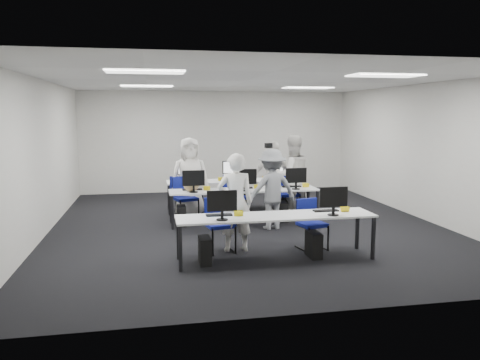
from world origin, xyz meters
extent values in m
plane|color=black|center=(0.00, 0.00, 0.00)|extent=(9.00, 9.00, 0.00)
plane|color=white|center=(0.00, 0.00, 3.00)|extent=(9.00, 9.00, 0.00)
cube|color=silver|center=(0.00, 4.50, 1.50)|extent=(8.00, 0.02, 3.00)
cube|color=silver|center=(0.00, -4.50, 1.50)|extent=(8.00, 0.02, 3.00)
cube|color=silver|center=(-4.00, 0.00, 1.50)|extent=(0.02, 9.00, 3.00)
cube|color=silver|center=(4.00, 0.00, 1.50)|extent=(0.02, 9.00, 3.00)
cube|color=white|center=(-2.00, -2.00, 2.98)|extent=(1.20, 0.60, 0.02)
cube|color=white|center=(2.00, -2.00, 2.98)|extent=(1.20, 0.60, 0.02)
cube|color=white|center=(-2.00, 2.00, 2.98)|extent=(1.20, 0.60, 0.02)
cube|color=white|center=(2.00, 2.00, 2.98)|extent=(1.20, 0.60, 0.02)
cube|color=silver|center=(0.00, -2.40, 0.71)|extent=(3.20, 0.70, 0.03)
cube|color=black|center=(-1.55, -2.70, 0.35)|extent=(0.05, 0.05, 0.70)
cube|color=black|center=(-1.55, -2.10, 0.35)|extent=(0.05, 0.05, 0.70)
cube|color=black|center=(1.55, -2.70, 0.35)|extent=(0.05, 0.05, 0.70)
cube|color=black|center=(1.55, -2.10, 0.35)|extent=(0.05, 0.05, 0.70)
cube|color=silver|center=(0.00, 0.20, 0.71)|extent=(3.20, 0.70, 0.03)
cube|color=black|center=(-1.55, -0.10, 0.35)|extent=(0.05, 0.05, 0.70)
cube|color=black|center=(-1.55, 0.50, 0.35)|extent=(0.05, 0.05, 0.70)
cube|color=black|center=(1.55, -0.10, 0.35)|extent=(0.05, 0.05, 0.70)
cube|color=black|center=(1.55, 0.50, 0.35)|extent=(0.05, 0.05, 0.70)
cube|color=silver|center=(0.00, 1.60, 0.71)|extent=(3.20, 0.70, 0.03)
cube|color=black|center=(-1.55, 1.30, 0.35)|extent=(0.05, 0.05, 0.70)
cube|color=black|center=(-1.55, 1.90, 0.35)|extent=(0.05, 0.05, 0.70)
cube|color=black|center=(1.55, 1.30, 0.35)|extent=(0.05, 0.05, 0.70)
cube|color=black|center=(1.55, 1.90, 0.35)|extent=(0.05, 0.05, 0.70)
cube|color=#0B539A|center=(-0.90, -2.58, 1.03)|extent=(0.46, 0.04, 0.32)
cube|color=black|center=(-0.90, -2.26, 0.74)|extent=(0.42, 0.14, 0.02)
ellipsoid|color=black|center=(-0.60, -2.26, 0.75)|extent=(0.07, 0.10, 0.04)
cube|color=black|center=(-1.15, -2.40, 0.21)|extent=(0.18, 0.40, 0.42)
cube|color=white|center=(0.90, -2.58, 1.03)|extent=(0.46, 0.04, 0.32)
cube|color=black|center=(0.90, -2.26, 0.74)|extent=(0.42, 0.14, 0.02)
ellipsoid|color=black|center=(1.20, -2.26, 0.75)|extent=(0.07, 0.10, 0.04)
cube|color=black|center=(0.65, -2.40, 0.21)|extent=(0.18, 0.40, 0.42)
cube|color=white|center=(-1.10, 0.02, 1.03)|extent=(0.46, 0.04, 0.32)
cube|color=black|center=(-1.10, 0.34, 0.74)|extent=(0.42, 0.14, 0.02)
ellipsoid|color=black|center=(-0.80, 0.34, 0.75)|extent=(0.07, 0.10, 0.04)
cube|color=black|center=(-1.35, 0.20, 0.21)|extent=(0.18, 0.40, 0.42)
cube|color=white|center=(0.00, 0.02, 1.03)|extent=(0.46, 0.04, 0.32)
cube|color=black|center=(0.00, 0.34, 0.74)|extent=(0.42, 0.14, 0.02)
ellipsoid|color=black|center=(0.30, 0.34, 0.75)|extent=(0.07, 0.10, 0.04)
cube|color=black|center=(-0.25, 0.20, 0.21)|extent=(0.18, 0.40, 0.42)
cube|color=white|center=(1.10, 0.02, 1.03)|extent=(0.46, 0.04, 0.32)
cube|color=black|center=(1.10, 0.34, 0.74)|extent=(0.42, 0.14, 0.02)
ellipsoid|color=black|center=(1.40, 0.34, 0.75)|extent=(0.07, 0.10, 0.04)
cube|color=black|center=(0.85, 0.20, 0.21)|extent=(0.18, 0.40, 0.42)
cube|color=white|center=(-1.10, 1.78, 1.03)|extent=(0.46, 0.04, 0.32)
cube|color=black|center=(-1.10, 1.46, 0.74)|extent=(0.42, 0.14, 0.02)
ellipsoid|color=black|center=(-1.40, 1.46, 0.75)|extent=(0.07, 0.10, 0.04)
cube|color=black|center=(-0.85, 1.60, 0.21)|extent=(0.18, 0.40, 0.42)
cube|color=white|center=(0.00, 1.78, 1.03)|extent=(0.46, 0.04, 0.32)
cube|color=black|center=(0.00, 1.46, 0.74)|extent=(0.42, 0.14, 0.02)
ellipsoid|color=black|center=(-0.30, 1.46, 0.75)|extent=(0.07, 0.10, 0.04)
cube|color=black|center=(0.25, 1.60, 0.21)|extent=(0.18, 0.40, 0.42)
cube|color=white|center=(1.10, 1.78, 1.03)|extent=(0.46, 0.04, 0.32)
cube|color=black|center=(1.10, 1.46, 0.74)|extent=(0.42, 0.14, 0.02)
ellipsoid|color=black|center=(0.80, 1.46, 0.75)|extent=(0.07, 0.10, 0.04)
cube|color=black|center=(1.35, 1.60, 0.21)|extent=(0.18, 0.40, 0.42)
cube|color=navy|center=(-0.82, -1.80, 0.46)|extent=(0.51, 0.50, 0.06)
cube|color=navy|center=(-0.86, -1.60, 0.73)|extent=(0.43, 0.13, 0.36)
cube|color=navy|center=(0.77, -1.97, 0.44)|extent=(0.51, 0.50, 0.06)
cube|color=navy|center=(0.72, -1.78, 0.69)|extent=(0.40, 0.14, 0.35)
cube|color=navy|center=(-1.22, 0.69, 0.48)|extent=(0.57, 0.56, 0.06)
cube|color=navy|center=(-1.28, 0.89, 0.76)|extent=(0.44, 0.18, 0.38)
cube|color=navy|center=(-0.09, 0.69, 0.47)|extent=(0.56, 0.55, 0.06)
cube|color=navy|center=(-0.16, 0.88, 0.73)|extent=(0.42, 0.19, 0.37)
cube|color=navy|center=(1.17, 0.81, 0.48)|extent=(0.48, 0.46, 0.06)
cube|color=navy|center=(1.16, 1.02, 0.75)|extent=(0.44, 0.07, 0.38)
cube|color=navy|center=(-1.27, 1.16, 0.48)|extent=(0.58, 0.56, 0.06)
cube|color=navy|center=(-1.33, 0.96, 0.75)|extent=(0.43, 0.19, 0.38)
cube|color=navy|center=(-0.10, 1.15, 0.49)|extent=(0.51, 0.49, 0.06)
cube|color=navy|center=(-0.13, 0.94, 0.76)|extent=(0.45, 0.10, 0.38)
cube|color=navy|center=(1.00, 1.14, 0.44)|extent=(0.45, 0.43, 0.06)
cube|color=navy|center=(0.98, 0.94, 0.69)|extent=(0.40, 0.08, 0.34)
ellipsoid|color=#9E8651|center=(-1.14, 0.14, 0.87)|extent=(0.40, 0.34, 0.28)
imported|color=white|center=(-0.55, -1.81, 0.85)|extent=(0.63, 0.43, 1.69)
imported|color=white|center=(1.25, 0.82, 0.92)|extent=(0.96, 0.79, 1.85)
imported|color=white|center=(-1.10, 0.99, 0.91)|extent=(0.94, 0.66, 1.81)
imported|color=white|center=(0.87, 1.15, 0.85)|extent=(1.07, 0.64, 1.70)
imported|color=gray|center=(0.45, -0.40, 0.82)|extent=(1.14, 0.77, 1.64)
cube|color=black|center=(0.42, -0.22, 1.70)|extent=(0.17, 0.20, 0.10)
camera|label=1|loc=(-1.94, -9.51, 2.35)|focal=35.00mm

